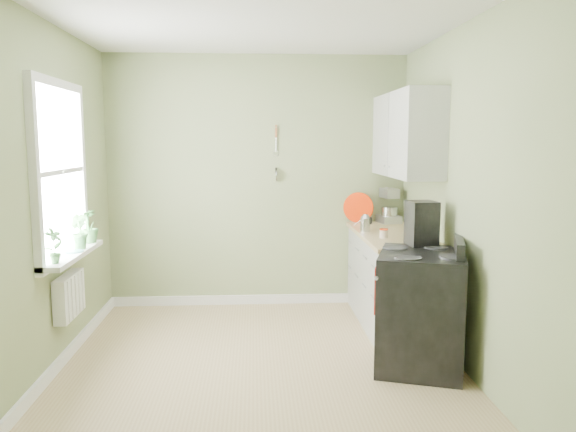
{
  "coord_description": "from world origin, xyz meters",
  "views": [
    {
      "loc": [
        -0.04,
        -4.26,
        1.79
      ],
      "look_at": [
        0.25,
        0.55,
        1.15
      ],
      "focal_mm": 35.0,
      "sensor_mm": 36.0,
      "label": 1
    }
  ],
  "objects": [
    {
      "name": "wall_right",
      "position": [
        1.61,
        0.0,
        1.35
      ],
      "size": [
        0.02,
        3.6,
        2.7
      ],
      "primitive_type": "cube",
      "color": "gray",
      "rests_on": "floor"
    },
    {
      "name": "red_tray",
      "position": [
        1.09,
        1.72,
        1.08
      ],
      "size": [
        0.32,
        0.19,
        0.33
      ],
      "primitive_type": "cylinder",
      "rotation": [
        1.45,
        0.0,
        -0.43
      ],
      "color": "#C02503",
      "rests_on": "countertop"
    },
    {
      "name": "plant_b",
      "position": [
        -1.5,
        0.44,
        1.04
      ],
      "size": [
        0.21,
        0.2,
        0.29
      ],
      "primitive_type": "imported",
      "rotation": [
        0.0,
        0.0,
        2.52
      ],
      "color": "#3F783A",
      "rests_on": "window_sill"
    },
    {
      "name": "wall_left",
      "position": [
        -1.61,
        0.0,
        1.35
      ],
      "size": [
        0.02,
        3.6,
        2.7
      ],
      "primitive_type": "cube",
      "color": "gray",
      "rests_on": "floor"
    },
    {
      "name": "coffee_maker",
      "position": [
        1.36,
        0.3,
        1.09
      ],
      "size": [
        0.24,
        0.26,
        0.39
      ],
      "color": "black",
      "rests_on": "countertop"
    },
    {
      "name": "plant_c",
      "position": [
        -1.5,
        0.73,
        1.05
      ],
      "size": [
        0.22,
        0.22,
        0.3
      ],
      "primitive_type": "imported",
      "rotation": [
        0.0,
        0.0,
        4.22
      ],
      "color": "#3F783A",
      "rests_on": "window_sill"
    },
    {
      "name": "stand_mixer",
      "position": [
        1.41,
        1.74,
        1.09
      ],
      "size": [
        0.26,
        0.37,
        0.42
      ],
      "color": "#B2B2B7",
      "rests_on": "countertop"
    },
    {
      "name": "upper_cabinets",
      "position": [
        1.43,
        1.1,
        1.85
      ],
      "size": [
        0.35,
        1.4,
        0.8
      ],
      "primitive_type": "cube",
      "color": "silver",
      "rests_on": "wall_right"
    },
    {
      "name": "base_cabinets",
      "position": [
        1.3,
        1.0,
        0.43
      ],
      "size": [
        0.6,
        1.6,
        0.87
      ],
      "primitive_type": "cube",
      "color": "silver",
      "rests_on": "floor"
    },
    {
      "name": "radiator",
      "position": [
        -1.54,
        0.25,
        0.55
      ],
      "size": [
        0.12,
        0.5,
        0.35
      ],
      "primitive_type": "cube",
      "color": "white",
      "rests_on": "wall_left"
    },
    {
      "name": "ceiling",
      "position": [
        0.0,
        0.0,
        2.71
      ],
      "size": [
        3.2,
        3.6,
        0.02
      ],
      "primitive_type": "cube",
      "color": "white",
      "rests_on": "wall_back"
    },
    {
      "name": "window_sill",
      "position": [
        -1.51,
        0.3,
        0.88
      ],
      "size": [
        0.18,
        1.14,
        0.04
      ],
      "primitive_type": "cube",
      "color": "white",
      "rests_on": "wall_left"
    },
    {
      "name": "stove",
      "position": [
        1.28,
        -0.02,
        0.47
      ],
      "size": [
        0.87,
        0.92,
        1.05
      ],
      "color": "black",
      "rests_on": "floor"
    },
    {
      "name": "kettle",
      "position": [
        1.05,
        1.13,
        0.99
      ],
      "size": [
        0.17,
        0.1,
        0.17
      ],
      "color": "silver",
      "rests_on": "countertop"
    },
    {
      "name": "floor",
      "position": [
        0.0,
        0.0,
        -0.01
      ],
      "size": [
        3.2,
        3.6,
        0.02
      ],
      "primitive_type": "cube",
      "color": "#A18659",
      "rests_on": "ground"
    },
    {
      "name": "jar",
      "position": [
        1.15,
        0.75,
        0.95
      ],
      "size": [
        0.08,
        0.08,
        0.09
      ],
      "color": "beige",
      "rests_on": "countertop"
    },
    {
      "name": "window",
      "position": [
        -1.58,
        0.3,
        1.55
      ],
      "size": [
        0.06,
        1.14,
        1.44
      ],
      "color": "white",
      "rests_on": "wall_left"
    },
    {
      "name": "countertop",
      "position": [
        1.29,
        1.0,
        0.89
      ],
      "size": [
        0.64,
        1.6,
        0.04
      ],
      "primitive_type": "cube",
      "color": "tan",
      "rests_on": "base_cabinets"
    },
    {
      "name": "wall_utensils",
      "position": [
        0.2,
        1.78,
        1.56
      ],
      "size": [
        0.02,
        0.14,
        0.58
      ],
      "color": "tan",
      "rests_on": "wall_back"
    },
    {
      "name": "wall_back",
      "position": [
        0.0,
        1.81,
        1.35
      ],
      "size": [
        3.2,
        0.02,
        2.7
      ],
      "primitive_type": "cube",
      "color": "gray",
      "rests_on": "floor"
    },
    {
      "name": "plant_a",
      "position": [
        -1.5,
        -0.14,
        1.04
      ],
      "size": [
        0.16,
        0.17,
        0.27
      ],
      "primitive_type": "imported",
      "rotation": [
        0.0,
        0.0,
        1.05
      ],
      "color": "#3F783A",
      "rests_on": "window_sill"
    }
  ]
}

